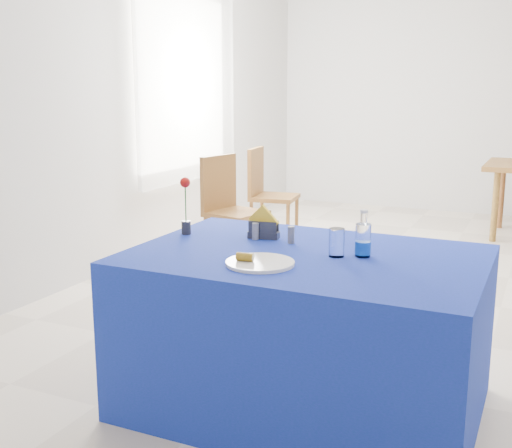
{
  "coord_description": "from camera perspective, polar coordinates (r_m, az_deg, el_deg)",
  "views": [
    {
      "loc": [
        0.79,
        -4.59,
        1.51
      ],
      "look_at": [
        -0.37,
        -2.08,
        0.92
      ],
      "focal_mm": 45.0,
      "sensor_mm": 36.0,
      "label": 1
    }
  ],
  "objects": [
    {
      "name": "floor",
      "position": [
        4.9,
        14.42,
        -6.28
      ],
      "size": [
        7.0,
        7.0,
        0.0
      ],
      "primitive_type": "plane",
      "color": "beige",
      "rests_on": "ground"
    },
    {
      "name": "room_shell",
      "position": [
        4.66,
        15.58,
        14.58
      ],
      "size": [
        7.0,
        7.0,
        7.0
      ],
      "color": "silver",
      "rests_on": "ground"
    },
    {
      "name": "window_pane",
      "position": [
        6.3,
        -6.46,
        12.38
      ],
      "size": [
        0.04,
        1.5,
        1.6
      ],
      "primitive_type": "cube",
      "color": "white",
      "rests_on": "room_shell"
    },
    {
      "name": "curtain",
      "position": [
        6.26,
        -5.9,
        12.39
      ],
      "size": [
        0.04,
        1.75,
        1.85
      ],
      "primitive_type": "cube",
      "color": "white",
      "rests_on": "room_shell"
    },
    {
      "name": "plate",
      "position": [
        2.78,
        0.36,
        -3.48
      ],
      "size": [
        0.3,
        0.3,
        0.01
      ],
      "primitive_type": "cylinder",
      "color": "white",
      "rests_on": "blue_table"
    },
    {
      "name": "drinking_glass",
      "position": [
        2.91,
        7.19,
        -1.64
      ],
      "size": [
        0.07,
        0.07,
        0.13
      ],
      "primitive_type": "cylinder",
      "color": "white",
      "rests_on": "blue_table"
    },
    {
      "name": "salt_shaker",
      "position": [
        3.22,
        -0.05,
        -0.65
      ],
      "size": [
        0.03,
        0.03,
        0.08
      ],
      "primitive_type": "cylinder",
      "color": "gray",
      "rests_on": "blue_table"
    },
    {
      "name": "pepper_shaker",
      "position": [
        3.15,
        3.14,
        -0.97
      ],
      "size": [
        0.03,
        0.03,
        0.08
      ],
      "primitive_type": "cylinder",
      "color": "slate",
      "rests_on": "blue_table"
    },
    {
      "name": "blue_table",
      "position": [
        3.09,
        4.36,
        -9.46
      ],
      "size": [
        1.6,
        1.1,
        0.76
      ],
      "color": "navy",
      "rests_on": "floor"
    },
    {
      "name": "water_bottle",
      "position": [
        2.93,
        9.49,
        -1.51
      ],
      "size": [
        0.07,
        0.07,
        0.21
      ],
      "color": "white",
      "rests_on": "blue_table"
    },
    {
      "name": "napkin_holder",
      "position": [
        3.25,
        0.68,
        -0.42
      ],
      "size": [
        0.16,
        0.08,
        0.17
      ],
      "color": "#323337",
      "rests_on": "blue_table"
    },
    {
      "name": "rose_vase",
      "position": [
        3.34,
        -6.27,
        1.58
      ],
      "size": [
        0.05,
        0.05,
        0.3
      ],
      "color": "#232328",
      "rests_on": "blue_table"
    },
    {
      "name": "chair_win_a",
      "position": [
        5.43,
        -2.49,
        1.85
      ],
      "size": [
        0.51,
        0.51,
        0.95
      ],
      "rotation": [
        0.0,
        0.0,
        1.35
      ],
      "color": "brown",
      "rests_on": "floor"
    },
    {
      "name": "chair_win_b",
      "position": [
        6.21,
        0.9,
        3.12
      ],
      "size": [
        0.47,
        0.47,
        0.94
      ],
      "rotation": [
        0.0,
        0.0,
        1.71
      ],
      "color": "brown",
      "rests_on": "floor"
    },
    {
      "name": "banana_pieces",
      "position": [
        2.77,
        -0.96,
        -2.94
      ],
      "size": [
        0.08,
        0.05,
        0.04
      ],
      "color": "gold",
      "rests_on": "plate"
    }
  ]
}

